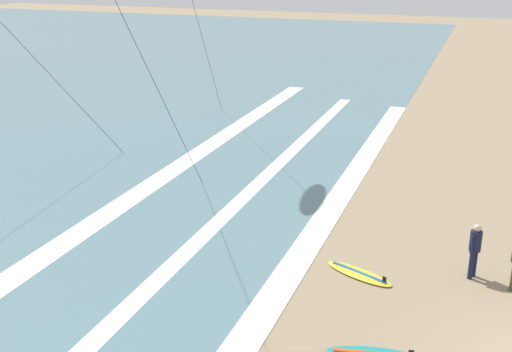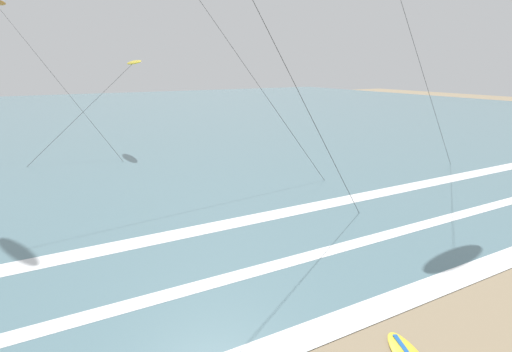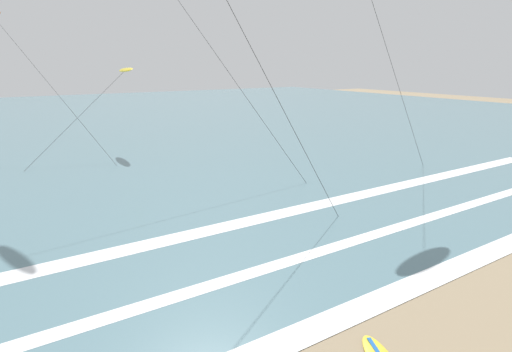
% 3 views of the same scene
% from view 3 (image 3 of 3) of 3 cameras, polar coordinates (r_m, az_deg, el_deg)
% --- Properties ---
extents(ocean_surface, '(140.00, 90.00, 0.01)m').
position_cam_3_polar(ocean_surface, '(51.83, -28.47, 6.44)').
color(ocean_surface, slate).
rests_on(ocean_surface, ground).
extents(wave_foam_shoreline, '(44.98, 0.89, 0.01)m').
position_cam_3_polar(wave_foam_shoreline, '(10.47, 2.51, -22.81)').
color(wave_foam_shoreline, white).
rests_on(wave_foam_shoreline, ocean_surface).
extents(wave_foam_mid_break, '(46.23, 0.61, 0.01)m').
position_cam_3_polar(wave_foam_mid_break, '(12.92, -5.14, -14.71)').
color(wave_foam_mid_break, white).
rests_on(wave_foam_mid_break, ocean_surface).
extents(wave_foam_outer_break, '(54.94, 0.96, 0.01)m').
position_cam_3_polar(wave_foam_outer_break, '(15.60, -17.91, -9.88)').
color(wave_foam_outer_break, white).
rests_on(wave_foam_outer_break, ocean_surface).
extents(kite_yellow_distant_high, '(8.16, 4.93, 6.28)m').
position_cam_3_polar(kite_yellow_distant_high, '(32.82, -17.85, 13.96)').
color(kite_yellow_distant_high, yellow).
rests_on(kite_yellow_distant_high, ground).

